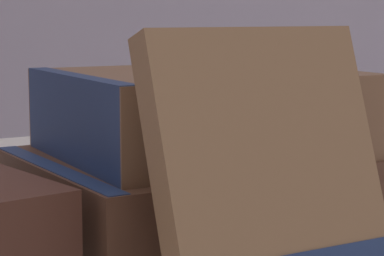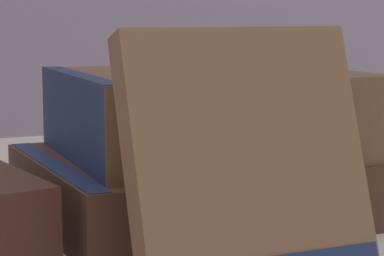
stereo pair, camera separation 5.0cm
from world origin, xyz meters
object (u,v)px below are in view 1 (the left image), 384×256
book_flat_bottom (180,186)px  pocket_watch (271,65)px  book_leaning_front (268,164)px  book_flat_top (194,113)px  reading_glasses (1,190)px

book_flat_bottom → pocket_watch: (0.06, -0.01, 0.07)m
book_leaning_front → pocket_watch: book_leaning_front is taller
book_flat_top → reading_glasses: (-0.09, 0.12, -0.06)m
book_flat_top → pocket_watch: bearing=-11.6°
book_flat_bottom → pocket_watch: size_ratio=3.18×
pocket_watch → book_flat_bottom: bearing=169.0°
book_flat_bottom → book_leaning_front: book_leaning_front is taller
book_flat_top → book_leaning_front: bearing=-101.9°
book_flat_bottom → book_leaning_front: (-0.02, -0.12, 0.04)m
book_leaning_front → pocket_watch: size_ratio=2.00×
book_leaning_front → pocket_watch: bearing=54.0°
reading_glasses → book_leaning_front: bearing=-69.5°
book_flat_top → reading_glasses: bearing=127.0°
book_flat_bottom → pocket_watch: bearing=-12.5°
book_flat_top → reading_glasses: size_ratio=1.82×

